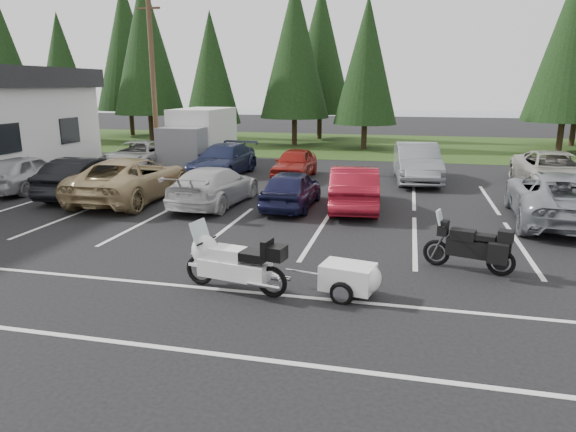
{
  "coord_description": "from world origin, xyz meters",
  "views": [
    {
      "loc": [
        2.88,
        -12.79,
        4.08
      ],
      "look_at": [
        0.01,
        -0.5,
        0.87
      ],
      "focal_mm": 32.0,
      "sensor_mm": 36.0,
      "label": 1
    }
  ],
  "objects_px": {
    "car_near_4": "(291,189)",
    "car_near_5": "(354,187)",
    "car_near_0": "(27,172)",
    "car_far_0": "(138,156)",
    "car_near_3": "(215,186)",
    "car_far_1": "(223,160)",
    "car_far_3": "(417,163)",
    "utility_pole": "(153,73)",
    "car_near_2": "(131,179)",
    "car_near_6": "(558,197)",
    "car_far_4": "(554,171)",
    "cargo_trailer": "(348,280)",
    "box_truck": "(196,137)",
    "touring_motorcycle": "(234,258)",
    "adventure_motorcycle": "(469,242)",
    "car_near_1": "(86,177)",
    "car_far_2": "(295,163)"
  },
  "relations": [
    {
      "from": "car_near_0",
      "to": "car_near_6",
      "type": "bearing_deg",
      "value": 175.74
    },
    {
      "from": "car_near_0",
      "to": "car_near_4",
      "type": "height_order",
      "value": "car_near_0"
    },
    {
      "from": "box_truck",
      "to": "car_far_3",
      "type": "height_order",
      "value": "box_truck"
    },
    {
      "from": "car_near_3",
      "to": "car_far_3",
      "type": "relative_size",
      "value": 0.93
    },
    {
      "from": "car_near_4",
      "to": "car_near_5",
      "type": "height_order",
      "value": "car_near_5"
    },
    {
      "from": "utility_pole",
      "to": "car_near_6",
      "type": "xyz_separation_m",
      "value": [
        17.42,
        -8.02,
        -3.92
      ]
    },
    {
      "from": "car_near_5",
      "to": "car_far_0",
      "type": "bearing_deg",
      "value": -33.0
    },
    {
      "from": "car_near_6",
      "to": "car_far_3",
      "type": "distance_m",
      "value": 7.39
    },
    {
      "from": "car_far_0",
      "to": "car_far_3",
      "type": "relative_size",
      "value": 1.02
    },
    {
      "from": "car_near_2",
      "to": "car_far_4",
      "type": "height_order",
      "value": "car_near_2"
    },
    {
      "from": "box_truck",
      "to": "car_near_0",
      "type": "xyz_separation_m",
      "value": [
        -3.89,
        -7.97,
        -0.72
      ]
    },
    {
      "from": "car_near_6",
      "to": "car_far_1",
      "type": "relative_size",
      "value": 1.13
    },
    {
      "from": "car_near_5",
      "to": "box_truck",
      "type": "bearing_deg",
      "value": -47.19
    },
    {
      "from": "car_far_2",
      "to": "car_far_4",
      "type": "relative_size",
      "value": 0.73
    },
    {
      "from": "car_near_2",
      "to": "car_near_3",
      "type": "bearing_deg",
      "value": 178.01
    },
    {
      "from": "utility_pole",
      "to": "car_near_6",
      "type": "distance_m",
      "value": 19.57
    },
    {
      "from": "utility_pole",
      "to": "car_far_2",
      "type": "relative_size",
      "value": 2.3
    },
    {
      "from": "car_near_3",
      "to": "cargo_trailer",
      "type": "distance_m",
      "value": 8.96
    },
    {
      "from": "car_far_2",
      "to": "car_far_4",
      "type": "bearing_deg",
      "value": -0.34
    },
    {
      "from": "car_near_6",
      "to": "cargo_trailer",
      "type": "distance_m",
      "value": 9.13
    },
    {
      "from": "utility_pole",
      "to": "car_near_2",
      "type": "relative_size",
      "value": 1.59
    },
    {
      "from": "car_near_4",
      "to": "car_far_4",
      "type": "distance_m",
      "value": 11.12
    },
    {
      "from": "car_far_2",
      "to": "car_near_3",
      "type": "bearing_deg",
      "value": -104.52
    },
    {
      "from": "box_truck",
      "to": "car_far_0",
      "type": "bearing_deg",
      "value": -133.26
    },
    {
      "from": "car_near_5",
      "to": "car_far_3",
      "type": "height_order",
      "value": "car_far_3"
    },
    {
      "from": "car_near_1",
      "to": "car_far_2",
      "type": "height_order",
      "value": "car_near_1"
    },
    {
      "from": "box_truck",
      "to": "adventure_motorcycle",
      "type": "bearing_deg",
      "value": -47.89
    },
    {
      "from": "utility_pole",
      "to": "car_near_6",
      "type": "bearing_deg",
      "value": -24.71
    },
    {
      "from": "car_near_2",
      "to": "car_far_1",
      "type": "xyz_separation_m",
      "value": [
        1.43,
        5.72,
        -0.06
      ]
    },
    {
      "from": "car_near_6",
      "to": "adventure_motorcycle",
      "type": "xyz_separation_m",
      "value": [
        -3.09,
        -5.13,
        -0.1
      ]
    },
    {
      "from": "car_near_3",
      "to": "car_near_0",
      "type": "bearing_deg",
      "value": -0.78
    },
    {
      "from": "car_near_2",
      "to": "cargo_trailer",
      "type": "distance_m",
      "value": 11.28
    },
    {
      "from": "car_near_0",
      "to": "car_near_2",
      "type": "relative_size",
      "value": 0.75
    },
    {
      "from": "touring_motorcycle",
      "to": "car_near_5",
      "type": "bearing_deg",
      "value": 89.21
    },
    {
      "from": "car_near_4",
      "to": "touring_motorcycle",
      "type": "distance_m",
      "value": 7.51
    },
    {
      "from": "car_near_5",
      "to": "car_far_4",
      "type": "xyz_separation_m",
      "value": [
        7.48,
        5.27,
        0.01
      ]
    },
    {
      "from": "car_near_0",
      "to": "car_near_5",
      "type": "relative_size",
      "value": 0.96
    },
    {
      "from": "car_far_3",
      "to": "car_near_3",
      "type": "bearing_deg",
      "value": -142.9
    },
    {
      "from": "car_near_0",
      "to": "car_near_5",
      "type": "bearing_deg",
      "value": 176.66
    },
    {
      "from": "car_far_0",
      "to": "car_near_5",
      "type": "bearing_deg",
      "value": -31.99
    },
    {
      "from": "touring_motorcycle",
      "to": "cargo_trailer",
      "type": "bearing_deg",
      "value": 16.41
    },
    {
      "from": "car_near_2",
      "to": "car_near_4",
      "type": "height_order",
      "value": "car_near_2"
    },
    {
      "from": "car_far_1",
      "to": "car_near_3",
      "type": "bearing_deg",
      "value": -69.62
    },
    {
      "from": "car_near_2",
      "to": "touring_motorcycle",
      "type": "xyz_separation_m",
      "value": [
        6.48,
        -7.33,
        -0.08
      ]
    },
    {
      "from": "car_far_0",
      "to": "car_far_2",
      "type": "height_order",
      "value": "car_far_0"
    },
    {
      "from": "car_near_4",
      "to": "car_near_5",
      "type": "relative_size",
      "value": 0.87
    },
    {
      "from": "car_near_6",
      "to": "car_far_3",
      "type": "relative_size",
      "value": 1.12
    },
    {
      "from": "car_near_2",
      "to": "car_far_0",
      "type": "bearing_deg",
      "value": -64.3
    },
    {
      "from": "car_near_3",
      "to": "car_far_1",
      "type": "height_order",
      "value": "car_far_1"
    },
    {
      "from": "utility_pole",
      "to": "car_far_1",
      "type": "height_order",
      "value": "utility_pole"
    }
  ]
}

